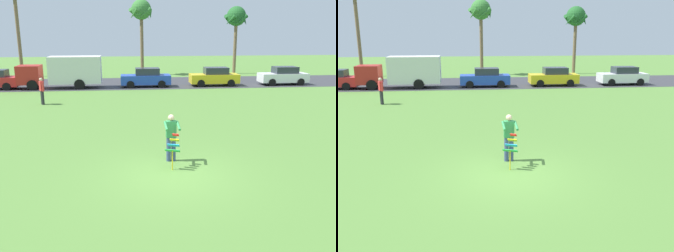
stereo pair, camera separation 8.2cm
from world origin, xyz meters
The scene contains 11 objects.
ground_plane centered at (0.00, 0.00, 0.00)m, with size 120.00×120.00×0.00m, color #568438.
road_strip centered at (0.00, 22.06, 0.01)m, with size 120.00×8.00×0.01m, color #38383D.
person_kite_flyer centered at (0.08, 1.33, 0.95)m, with size 0.55×0.66×1.73m.
kite_held centered at (0.07, 0.61, 0.79)m, with size 0.56×0.72×1.16m.
parked_truck_red_cab centered at (-6.56, 19.66, 1.41)m, with size 6.74×2.22×2.62m.
parked_car_blue centered at (0.11, 19.66, 0.77)m, with size 4.20×1.84×1.60m.
parked_car_yellow centered at (6.07, 19.66, 0.77)m, with size 4.21×1.85×1.60m.
parked_car_white centered at (12.33, 19.66, 0.77)m, with size 4.20×1.84×1.60m.
palm_tree_right_near centered at (0.17, 28.70, 6.53)m, with size 2.58×2.71×7.90m.
palm_tree_centre_far centered at (10.50, 28.70, 5.96)m, with size 2.58×2.71×7.28m.
person_walker_near centered at (-6.94, 12.67, 0.93)m, with size 0.37×0.50×1.73m.
Camera 1 is at (-1.39, -10.84, 4.54)m, focal length 38.18 mm.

